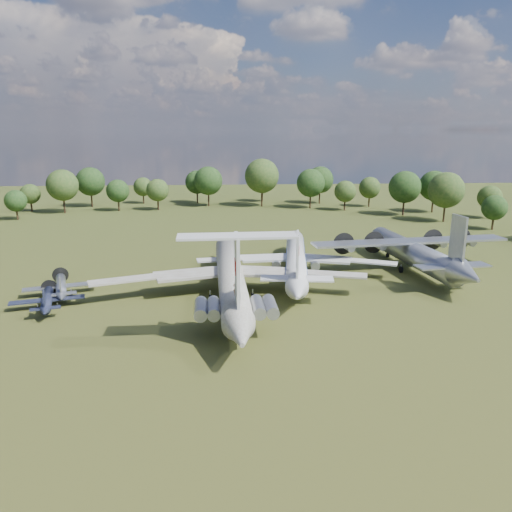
{
  "coord_description": "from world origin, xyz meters",
  "views": [
    {
      "loc": [
        4.28,
        -72.49,
        23.57
      ],
      "look_at": [
        9.07,
        0.65,
        5.0
      ],
      "focal_mm": 35.0,
      "sensor_mm": 36.0,
      "label": 1
    }
  ],
  "objects_px": {
    "small_prop_west": "(47,302)",
    "il62_airliner": "(231,281)",
    "small_prop_northwest": "(61,288)",
    "an12_transport": "(412,256)",
    "person_on_il62": "(236,288)",
    "tu104_jet": "(296,262)"
  },
  "relations": [
    {
      "from": "an12_transport",
      "to": "small_prop_northwest",
      "type": "height_order",
      "value": "an12_transport"
    },
    {
      "from": "small_prop_west",
      "to": "small_prop_northwest",
      "type": "distance_m",
      "value": 5.71
    },
    {
      "from": "an12_transport",
      "to": "small_prop_west",
      "type": "distance_m",
      "value": 58.37
    },
    {
      "from": "il62_airliner",
      "to": "small_prop_northwest",
      "type": "relative_size",
      "value": 3.62
    },
    {
      "from": "tu104_jet",
      "to": "small_prop_northwest",
      "type": "bearing_deg",
      "value": -159.5
    },
    {
      "from": "small_prop_west",
      "to": "person_on_il62",
      "type": "height_order",
      "value": "person_on_il62"
    },
    {
      "from": "il62_airliner",
      "to": "person_on_il62",
      "type": "height_order",
      "value": "person_on_il62"
    },
    {
      "from": "an12_transport",
      "to": "il62_airliner",
      "type": "bearing_deg",
      "value": -165.29
    },
    {
      "from": "il62_airliner",
      "to": "small_prop_northwest",
      "type": "bearing_deg",
      "value": 172.36
    },
    {
      "from": "small_prop_west",
      "to": "il62_airliner",
      "type": "bearing_deg",
      "value": -8.41
    },
    {
      "from": "small_prop_northwest",
      "to": "small_prop_west",
      "type": "bearing_deg",
      "value": -108.67
    },
    {
      "from": "tu104_jet",
      "to": "person_on_il62",
      "type": "height_order",
      "value": "person_on_il62"
    },
    {
      "from": "tu104_jet",
      "to": "small_prop_west",
      "type": "relative_size",
      "value": 3.33
    },
    {
      "from": "il62_airliner",
      "to": "person_on_il62",
      "type": "bearing_deg",
      "value": -90.0
    },
    {
      "from": "small_prop_west",
      "to": "person_on_il62",
      "type": "xyz_separation_m",
      "value": [
        25.29,
        -11.11,
        5.02
      ]
    },
    {
      "from": "tu104_jet",
      "to": "small_prop_west",
      "type": "height_order",
      "value": "tu104_jet"
    },
    {
      "from": "il62_airliner",
      "to": "small_prop_west",
      "type": "relative_size",
      "value": 3.93
    },
    {
      "from": "an12_transport",
      "to": "person_on_il62",
      "type": "height_order",
      "value": "person_on_il62"
    },
    {
      "from": "an12_transport",
      "to": "person_on_il62",
      "type": "xyz_separation_m",
      "value": [
        -30.96,
        -26.59,
        3.44
      ]
    },
    {
      "from": "an12_transport",
      "to": "tu104_jet",
      "type": "bearing_deg",
      "value": 177.72
    },
    {
      "from": "il62_airliner",
      "to": "person_on_il62",
      "type": "distance_m",
      "value": 14.64
    },
    {
      "from": "person_on_il62",
      "to": "an12_transport",
      "type": "bearing_deg",
      "value": -124.03
    }
  ]
}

